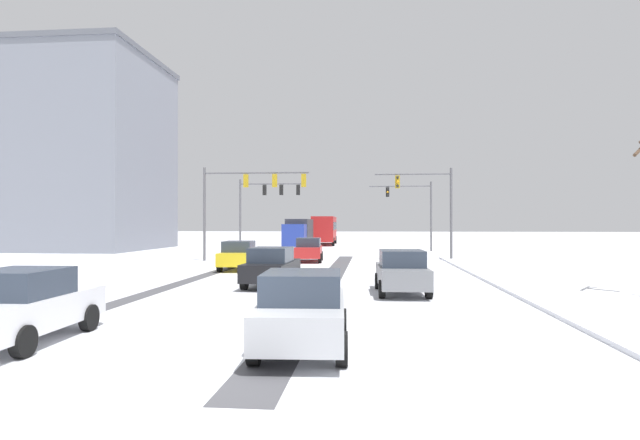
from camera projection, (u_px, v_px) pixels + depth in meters
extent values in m
plane|color=silver|center=(201.00, 375.00, 8.92)|extent=(300.00, 300.00, 0.00)
cube|color=#4C4C51|center=(330.00, 280.00, 23.96)|extent=(1.04, 33.48, 0.01)
cube|color=#4C4C51|center=(196.00, 278.00, 24.58)|extent=(0.77, 33.48, 0.01)
cube|color=white|center=(541.00, 284.00, 21.59)|extent=(4.00, 33.48, 0.12)
cylinder|color=#56565B|center=(451.00, 214.00, 36.41)|extent=(0.18, 0.18, 6.50)
cylinder|color=#56565B|center=(413.00, 174.00, 36.69)|extent=(5.36, 0.12, 0.12)
cube|color=#B79319|center=(397.00, 182.00, 36.79)|extent=(0.32, 0.24, 0.90)
sphere|color=black|center=(398.00, 178.00, 36.63)|extent=(0.20, 0.20, 0.20)
sphere|color=orange|center=(398.00, 182.00, 36.63)|extent=(0.20, 0.20, 0.20)
sphere|color=black|center=(398.00, 186.00, 36.62)|extent=(0.20, 0.20, 0.20)
cylinder|color=#56565B|center=(431.00, 216.00, 48.36)|extent=(0.18, 0.18, 6.50)
cylinder|color=#56565B|center=(400.00, 186.00, 48.72)|extent=(5.77, 0.25, 0.12)
cube|color=black|center=(388.00, 192.00, 48.85)|extent=(0.33, 0.25, 0.90)
sphere|color=black|center=(388.00, 189.00, 48.69)|extent=(0.20, 0.20, 0.20)
sphere|color=orange|center=(388.00, 192.00, 48.69)|extent=(0.20, 0.20, 0.20)
sphere|color=black|center=(388.00, 195.00, 48.69)|extent=(0.20, 0.20, 0.20)
cylinder|color=#56565B|center=(240.00, 216.00, 46.03)|extent=(0.18, 0.18, 6.50)
cylinder|color=#56565B|center=(271.00, 184.00, 45.87)|extent=(5.46, 0.28, 0.12)
cube|color=black|center=(265.00, 190.00, 45.90)|extent=(0.33, 0.25, 0.90)
sphere|color=black|center=(265.00, 187.00, 46.06)|extent=(0.20, 0.20, 0.20)
sphere|color=orange|center=(265.00, 190.00, 46.06)|extent=(0.20, 0.20, 0.20)
sphere|color=black|center=(265.00, 194.00, 46.06)|extent=(0.20, 0.20, 0.20)
cube|color=black|center=(281.00, 190.00, 45.80)|extent=(0.33, 0.25, 0.90)
sphere|color=black|center=(282.00, 187.00, 45.96)|extent=(0.20, 0.20, 0.20)
sphere|color=orange|center=(282.00, 190.00, 45.96)|extent=(0.20, 0.20, 0.20)
sphere|color=black|center=(282.00, 193.00, 45.96)|extent=(0.20, 0.20, 0.20)
cube|color=black|center=(298.00, 190.00, 45.70)|extent=(0.33, 0.25, 0.90)
sphere|color=black|center=(298.00, 187.00, 45.86)|extent=(0.20, 0.20, 0.20)
sphere|color=orange|center=(298.00, 190.00, 45.86)|extent=(0.20, 0.20, 0.20)
sphere|color=black|center=(298.00, 193.00, 45.86)|extent=(0.20, 0.20, 0.20)
cylinder|color=#56565B|center=(204.00, 214.00, 36.08)|extent=(0.18, 0.18, 6.50)
cylinder|color=#56565B|center=(256.00, 173.00, 35.80)|extent=(7.34, 0.23, 0.12)
cube|color=#B79319|center=(246.00, 181.00, 35.85)|extent=(0.32, 0.24, 0.90)
sphere|color=black|center=(246.00, 177.00, 36.02)|extent=(0.20, 0.20, 0.20)
sphere|color=orange|center=(246.00, 181.00, 36.01)|extent=(0.20, 0.20, 0.20)
sphere|color=black|center=(246.00, 185.00, 36.01)|extent=(0.20, 0.20, 0.20)
cube|color=#B79319|center=(275.00, 181.00, 35.69)|extent=(0.32, 0.24, 0.90)
sphere|color=black|center=(275.00, 177.00, 35.85)|extent=(0.20, 0.20, 0.20)
sphere|color=orange|center=(275.00, 181.00, 35.85)|extent=(0.20, 0.20, 0.20)
sphere|color=black|center=(275.00, 185.00, 35.85)|extent=(0.20, 0.20, 0.20)
cube|color=#B79319|center=(304.00, 180.00, 35.53)|extent=(0.32, 0.24, 0.90)
sphere|color=black|center=(304.00, 176.00, 35.69)|extent=(0.20, 0.20, 0.20)
sphere|color=orange|center=(304.00, 181.00, 35.69)|extent=(0.20, 0.20, 0.20)
sphere|color=black|center=(304.00, 185.00, 35.68)|extent=(0.20, 0.20, 0.20)
cube|color=red|center=(309.00, 252.00, 35.14)|extent=(1.94, 4.19, 0.70)
cube|color=#2D3847|center=(309.00, 242.00, 34.99)|extent=(1.67, 1.99, 0.60)
cylinder|color=black|center=(298.00, 256.00, 36.44)|extent=(0.26, 0.65, 0.64)
cylinder|color=black|center=(321.00, 256.00, 36.38)|extent=(0.26, 0.65, 0.64)
cylinder|color=black|center=(295.00, 258.00, 33.90)|extent=(0.26, 0.65, 0.64)
cylinder|color=black|center=(320.00, 258.00, 33.84)|extent=(0.26, 0.65, 0.64)
cube|color=yellow|center=(239.00, 258.00, 28.96)|extent=(1.93, 4.19, 0.70)
cube|color=#2D3847|center=(239.00, 246.00, 28.82)|extent=(1.66, 1.98, 0.60)
cylinder|color=black|center=(230.00, 262.00, 30.26)|extent=(0.26, 0.65, 0.64)
cylinder|color=black|center=(257.00, 262.00, 30.20)|extent=(0.26, 0.65, 0.64)
cylinder|color=black|center=(220.00, 266.00, 27.72)|extent=(0.26, 0.65, 0.64)
cylinder|color=black|center=(250.00, 266.00, 27.66)|extent=(0.26, 0.65, 0.64)
cube|color=black|center=(272.00, 270.00, 21.45)|extent=(1.86, 4.16, 0.70)
cube|color=#2D3847|center=(271.00, 255.00, 21.30)|extent=(1.63, 1.96, 0.60)
cylinder|color=black|center=(260.00, 275.00, 22.82)|extent=(0.25, 0.65, 0.64)
cylinder|color=black|center=(296.00, 276.00, 22.60)|extent=(0.25, 0.65, 0.64)
cylinder|color=black|center=(244.00, 282.00, 20.30)|extent=(0.25, 0.65, 0.64)
cylinder|color=black|center=(285.00, 282.00, 20.08)|extent=(0.25, 0.65, 0.64)
cube|color=slate|center=(402.00, 276.00, 19.23)|extent=(1.87, 4.17, 0.70)
cube|color=#2D3847|center=(402.00, 258.00, 19.09)|extent=(1.64, 1.96, 0.60)
cylinder|color=black|center=(378.00, 281.00, 20.54)|extent=(0.25, 0.65, 0.64)
cylinder|color=black|center=(419.00, 281.00, 20.45)|extent=(0.25, 0.65, 0.64)
cylinder|color=black|center=(382.00, 289.00, 18.01)|extent=(0.25, 0.65, 0.64)
cylinder|color=black|center=(429.00, 289.00, 17.92)|extent=(0.25, 0.65, 0.64)
cube|color=#B7BABF|center=(303.00, 317.00, 10.77)|extent=(1.92, 4.19, 0.70)
cube|color=#2D3847|center=(302.00, 286.00, 10.62)|extent=(1.66, 1.98, 0.60)
cylinder|color=black|center=(272.00, 322.00, 12.07)|extent=(0.25, 0.65, 0.64)
cylinder|color=black|center=(342.00, 322.00, 12.00)|extent=(0.25, 0.65, 0.64)
cylinder|color=black|center=(254.00, 348.00, 9.53)|extent=(0.25, 0.65, 0.64)
cylinder|color=black|center=(342.00, 349.00, 9.46)|extent=(0.25, 0.65, 0.64)
cube|color=silver|center=(24.00, 312.00, 11.36)|extent=(1.86, 4.16, 0.70)
cube|color=#2D3847|center=(20.00, 283.00, 11.21)|extent=(1.63, 1.96, 0.60)
cylinder|color=black|center=(25.00, 317.00, 12.67)|extent=(0.25, 0.65, 0.64)
cylinder|color=black|center=(89.00, 318.00, 12.58)|extent=(0.25, 0.65, 0.64)
cylinder|color=black|center=(23.00, 342.00, 10.04)|extent=(0.25, 0.65, 0.64)
cube|color=#B21E1E|center=(325.00, 229.00, 63.03)|extent=(2.84, 11.07, 2.90)
cube|color=#283342|center=(325.00, 226.00, 63.04)|extent=(2.85, 10.19, 0.90)
cylinder|color=black|center=(333.00, 242.00, 59.11)|extent=(0.33, 0.97, 0.96)
cylinder|color=black|center=(312.00, 242.00, 59.26)|extent=(0.33, 0.97, 0.96)
cylinder|color=black|center=(335.00, 240.00, 66.24)|extent=(0.33, 0.97, 0.96)
cylinder|color=black|center=(317.00, 240.00, 66.40)|extent=(0.33, 0.97, 0.96)
cube|color=#233899|center=(294.00, 235.00, 48.84)|extent=(2.10, 2.20, 2.10)
cube|color=#333338|center=(300.00, 232.00, 52.52)|extent=(2.21, 5.20, 2.60)
cylinder|color=black|center=(306.00, 246.00, 49.17)|extent=(0.28, 0.84, 0.84)
cylinder|color=black|center=(285.00, 246.00, 49.37)|extent=(0.28, 0.84, 0.84)
cylinder|color=black|center=(311.00, 244.00, 53.84)|extent=(0.28, 0.84, 0.84)
cylinder|color=black|center=(292.00, 244.00, 54.04)|extent=(0.28, 0.84, 0.84)
cube|color=gray|center=(28.00, 156.00, 52.36)|extent=(25.75, 14.41, 18.73)
cube|color=slate|center=(29.00, 62.00, 52.41)|extent=(26.05, 14.71, 0.50)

